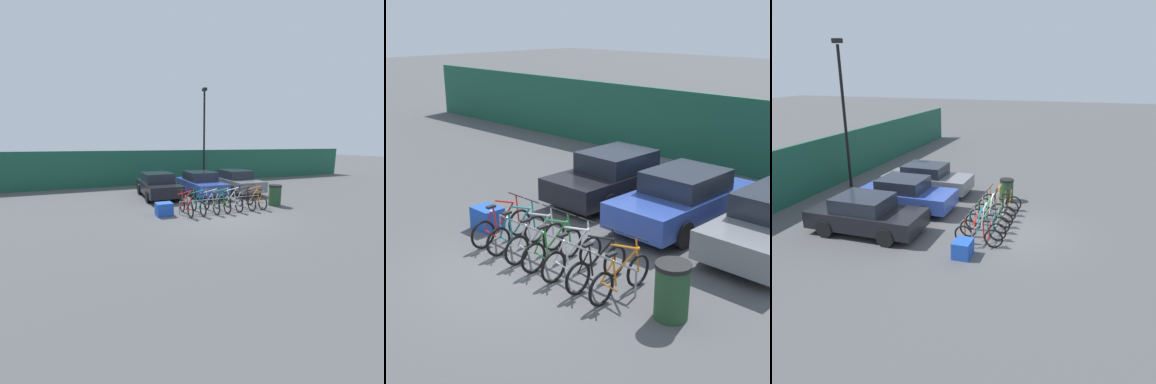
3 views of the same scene
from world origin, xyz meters
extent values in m
plane|color=#4C4C4F|center=(0.00, 0.00, 0.00)|extent=(120.00, 120.00, 0.00)
cube|color=#19513D|center=(0.00, 9.50, 1.27)|extent=(36.00, 0.16, 2.55)
cylinder|color=gray|center=(0.34, 0.68, 0.55)|extent=(4.09, 0.04, 0.04)
cylinder|color=gray|center=(-1.71, 0.68, 0.28)|extent=(0.04, 0.04, 0.55)
cylinder|color=gray|center=(2.38, 0.68, 0.28)|extent=(0.04, 0.04, 0.55)
torus|color=black|center=(-1.46, 0.00, 0.33)|extent=(0.06, 0.66, 0.66)
torus|color=black|center=(-1.46, 1.05, 0.33)|extent=(0.06, 0.66, 0.66)
cylinder|color=red|center=(-1.46, 0.68, 0.65)|extent=(0.60, 0.04, 0.76)
cylinder|color=red|center=(-1.46, 0.63, 0.96)|extent=(0.68, 0.04, 0.16)
cylinder|color=red|center=(-1.46, 0.35, 0.59)|extent=(0.14, 0.04, 0.63)
cylinder|color=red|center=(-1.46, 0.15, 0.61)|extent=(0.32, 0.03, 0.58)
cylinder|color=red|center=(-1.46, 0.20, 0.31)|extent=(0.40, 0.03, 0.08)
cylinder|color=red|center=(-1.46, 1.01, 0.68)|extent=(0.12, 0.04, 0.69)
cylinder|color=black|center=(-1.46, 0.97, 1.04)|extent=(0.52, 0.03, 0.03)
cube|color=black|center=(-1.46, 0.25, 0.93)|extent=(0.10, 0.22, 0.05)
torus|color=black|center=(-0.89, 0.00, 0.33)|extent=(0.06, 0.66, 0.66)
torus|color=black|center=(-0.89, 1.05, 0.33)|extent=(0.06, 0.66, 0.66)
cylinder|color=#197A7F|center=(-0.89, 0.68, 0.65)|extent=(0.60, 0.04, 0.76)
cylinder|color=#197A7F|center=(-0.89, 0.63, 0.96)|extent=(0.68, 0.04, 0.16)
cylinder|color=#197A7F|center=(-0.89, 0.35, 0.59)|extent=(0.14, 0.04, 0.63)
cylinder|color=#197A7F|center=(-0.89, 0.15, 0.61)|extent=(0.32, 0.03, 0.58)
cylinder|color=#197A7F|center=(-0.89, 0.20, 0.31)|extent=(0.40, 0.03, 0.08)
cylinder|color=#197A7F|center=(-0.89, 1.01, 0.68)|extent=(0.12, 0.04, 0.69)
cylinder|color=black|center=(-0.89, 0.97, 1.04)|extent=(0.52, 0.03, 0.03)
cube|color=black|center=(-0.89, 0.25, 0.93)|extent=(0.10, 0.22, 0.05)
torus|color=black|center=(-0.26, 0.00, 0.33)|extent=(0.06, 0.66, 0.66)
torus|color=black|center=(-0.26, 1.05, 0.33)|extent=(0.06, 0.66, 0.66)
cylinder|color=#B7B7BC|center=(-0.26, 0.68, 0.65)|extent=(0.60, 0.04, 0.76)
cylinder|color=#B7B7BC|center=(-0.26, 0.63, 0.96)|extent=(0.68, 0.04, 0.16)
cylinder|color=#B7B7BC|center=(-0.26, 0.35, 0.59)|extent=(0.14, 0.04, 0.63)
cylinder|color=#B7B7BC|center=(-0.26, 0.15, 0.61)|extent=(0.32, 0.03, 0.58)
cylinder|color=#B7B7BC|center=(-0.26, 0.20, 0.31)|extent=(0.40, 0.03, 0.08)
cylinder|color=#B7B7BC|center=(-0.26, 1.01, 0.68)|extent=(0.12, 0.04, 0.69)
cylinder|color=black|center=(-0.26, 0.97, 1.04)|extent=(0.52, 0.03, 0.03)
cube|color=black|center=(-0.26, 0.25, 0.93)|extent=(0.10, 0.22, 0.05)
torus|color=black|center=(0.27, 0.00, 0.33)|extent=(0.06, 0.66, 0.66)
torus|color=black|center=(0.27, 1.05, 0.33)|extent=(0.06, 0.66, 0.66)
cylinder|color=#288438|center=(0.27, 0.68, 0.65)|extent=(0.60, 0.04, 0.76)
cylinder|color=#288438|center=(0.27, 0.63, 0.96)|extent=(0.68, 0.04, 0.16)
cylinder|color=#288438|center=(0.27, 0.35, 0.59)|extent=(0.14, 0.04, 0.63)
cylinder|color=#288438|center=(0.27, 0.15, 0.61)|extent=(0.32, 0.03, 0.58)
cylinder|color=#288438|center=(0.27, 0.20, 0.31)|extent=(0.40, 0.03, 0.08)
cylinder|color=#288438|center=(0.27, 1.01, 0.68)|extent=(0.12, 0.04, 0.69)
cylinder|color=black|center=(0.27, 0.97, 1.04)|extent=(0.52, 0.03, 0.03)
cube|color=black|center=(0.27, 0.25, 0.93)|extent=(0.10, 0.22, 0.05)
torus|color=black|center=(0.87, 0.00, 0.33)|extent=(0.06, 0.66, 0.66)
torus|color=black|center=(0.87, 1.05, 0.33)|extent=(0.06, 0.66, 0.66)
cylinder|color=silver|center=(0.87, 0.68, 0.65)|extent=(0.60, 0.04, 0.76)
cylinder|color=silver|center=(0.87, 0.63, 0.96)|extent=(0.68, 0.04, 0.16)
cylinder|color=silver|center=(0.87, 0.35, 0.59)|extent=(0.14, 0.04, 0.63)
cylinder|color=silver|center=(0.87, 0.15, 0.61)|extent=(0.32, 0.03, 0.58)
cylinder|color=silver|center=(0.87, 0.20, 0.31)|extent=(0.40, 0.03, 0.08)
cylinder|color=silver|center=(0.87, 1.01, 0.68)|extent=(0.12, 0.04, 0.69)
cylinder|color=black|center=(0.87, 0.97, 1.04)|extent=(0.52, 0.03, 0.03)
cube|color=black|center=(0.87, 0.25, 0.93)|extent=(0.10, 0.22, 0.05)
torus|color=black|center=(1.54, 0.00, 0.33)|extent=(0.06, 0.66, 0.66)
torus|color=black|center=(1.54, 1.05, 0.33)|extent=(0.06, 0.66, 0.66)
cylinder|color=black|center=(1.54, 0.68, 0.65)|extent=(0.60, 0.04, 0.76)
cylinder|color=black|center=(1.54, 0.63, 0.96)|extent=(0.68, 0.04, 0.16)
cylinder|color=black|center=(1.54, 0.35, 0.59)|extent=(0.14, 0.04, 0.63)
cylinder|color=black|center=(1.54, 0.15, 0.61)|extent=(0.32, 0.03, 0.58)
cylinder|color=black|center=(1.54, 0.20, 0.31)|extent=(0.40, 0.03, 0.08)
cylinder|color=black|center=(1.54, 1.01, 0.68)|extent=(0.12, 0.04, 0.69)
cylinder|color=black|center=(1.54, 0.97, 1.04)|extent=(0.52, 0.03, 0.03)
cube|color=black|center=(1.54, 0.25, 0.93)|extent=(0.10, 0.22, 0.05)
torus|color=black|center=(2.13, 0.00, 0.33)|extent=(0.06, 0.66, 0.66)
torus|color=black|center=(2.13, 1.05, 0.33)|extent=(0.06, 0.66, 0.66)
cylinder|color=orange|center=(2.13, 0.68, 0.65)|extent=(0.60, 0.04, 0.76)
cylinder|color=orange|center=(2.13, 0.63, 0.96)|extent=(0.68, 0.04, 0.16)
cylinder|color=orange|center=(2.13, 0.35, 0.59)|extent=(0.14, 0.04, 0.63)
cylinder|color=orange|center=(2.13, 0.15, 0.61)|extent=(0.32, 0.03, 0.58)
cylinder|color=orange|center=(2.13, 0.20, 0.31)|extent=(0.40, 0.03, 0.08)
cylinder|color=orange|center=(2.13, 1.01, 0.68)|extent=(0.12, 0.04, 0.69)
cylinder|color=black|center=(2.13, 0.97, 1.04)|extent=(0.52, 0.03, 0.03)
cube|color=black|center=(2.13, 0.25, 0.93)|extent=(0.10, 0.22, 0.05)
cube|color=black|center=(-1.65, 4.69, 0.57)|extent=(1.80, 4.17, 0.62)
cube|color=#1E232D|center=(-1.65, 4.79, 1.14)|extent=(1.58, 1.92, 0.52)
cylinder|color=black|center=(-2.50, 5.90, 0.32)|extent=(0.20, 0.64, 0.64)
cylinder|color=black|center=(-0.79, 5.90, 0.32)|extent=(0.20, 0.64, 0.64)
cylinder|color=black|center=(-2.50, 3.48, 0.32)|extent=(0.20, 0.64, 0.64)
cylinder|color=black|center=(-0.79, 3.48, 0.32)|extent=(0.20, 0.64, 0.64)
cube|color=#2D479E|center=(0.87, 4.37, 0.57)|extent=(1.80, 4.10, 0.62)
cube|color=#1E232D|center=(0.87, 4.47, 1.14)|extent=(1.58, 1.89, 0.52)
cylinder|color=black|center=(0.02, 5.56, 0.32)|extent=(0.20, 0.64, 0.64)
cylinder|color=black|center=(1.73, 5.56, 0.32)|extent=(0.20, 0.64, 0.64)
cylinder|color=black|center=(0.02, 3.18, 0.32)|extent=(0.20, 0.64, 0.64)
cylinder|color=black|center=(1.73, 3.18, 0.32)|extent=(0.20, 0.64, 0.64)
cube|color=slate|center=(3.33, 4.42, 0.57)|extent=(1.80, 4.15, 0.62)
cube|color=#1E232D|center=(3.33, 4.52, 1.14)|extent=(1.58, 1.91, 0.52)
cylinder|color=black|center=(2.47, 5.62, 0.32)|extent=(0.20, 0.64, 0.64)
cylinder|color=black|center=(4.18, 5.62, 0.32)|extent=(0.20, 0.64, 0.64)
cylinder|color=black|center=(2.47, 3.21, 0.32)|extent=(0.20, 0.64, 0.64)
cylinder|color=black|center=(4.18, 3.21, 0.32)|extent=(0.20, 0.64, 0.64)
cylinder|color=black|center=(2.95, 8.50, 3.39)|extent=(0.14, 0.14, 6.78)
cube|color=black|center=(2.95, 8.50, 6.93)|extent=(0.24, 0.44, 0.20)
cylinder|color=#234728|center=(3.27, 0.55, 0.47)|extent=(0.60, 0.60, 0.95)
cylinder|color=black|center=(3.27, 0.55, 0.99)|extent=(0.63, 0.63, 0.08)
cube|color=blue|center=(-2.37, 0.78, 0.28)|extent=(0.70, 0.56, 0.55)
camera|label=1|loc=(-5.17, -9.58, 3.03)|focal=24.00mm
camera|label=2|loc=(7.87, -6.39, 4.97)|focal=50.00mm
camera|label=3|loc=(-12.58, -2.56, 5.71)|focal=35.00mm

